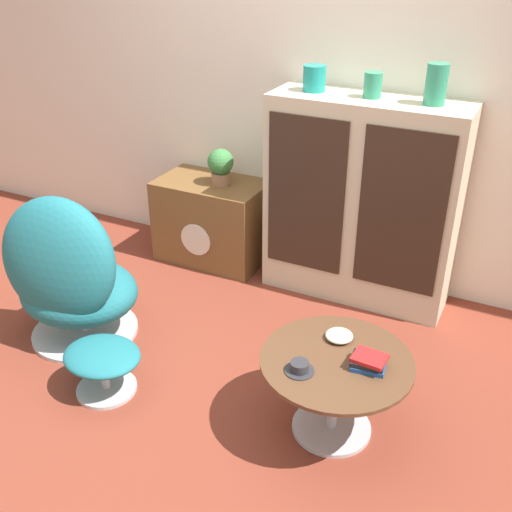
{
  "coord_description": "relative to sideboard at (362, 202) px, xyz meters",
  "views": [
    {
      "loc": [
        1.33,
        -1.85,
        2.02
      ],
      "look_at": [
        0.12,
        0.56,
        0.55
      ],
      "focal_mm": 42.0,
      "sensor_mm": 36.0,
      "label": 1
    }
  ],
  "objects": [
    {
      "name": "tv_console",
      "position": [
        -1.02,
        -0.02,
        -0.33
      ],
      "size": [
        0.72,
        0.45,
        0.56
      ],
      "color": "brown",
      "rests_on": "ground_plane"
    },
    {
      "name": "coffee_table",
      "position": [
        0.3,
        -1.21,
        -0.32
      ],
      "size": [
        0.67,
        0.67,
        0.4
      ],
      "color": "#B7B7BC",
      "rests_on": "ground_plane"
    },
    {
      "name": "bowl",
      "position": [
        0.25,
        -1.07,
        -0.19
      ],
      "size": [
        0.13,
        0.13,
        0.04
      ],
      "color": "beige",
      "rests_on": "coffee_table"
    },
    {
      "name": "ottoman",
      "position": [
        -0.8,
        -1.46,
        -0.43
      ],
      "size": [
        0.39,
        0.33,
        0.26
      ],
      "color": "#B7B7BC",
      "rests_on": "ground_plane"
    },
    {
      "name": "sideboard",
      "position": [
        0.0,
        0.0,
        0.0
      ],
      "size": [
        1.12,
        0.4,
        1.22
      ],
      "color": "beige",
      "rests_on": "ground_plane"
    },
    {
      "name": "vase_inner_left",
      "position": [
        0.0,
        0.0,
        0.68
      ],
      "size": [
        0.1,
        0.1,
        0.14
      ],
      "color": "#2D8E6B",
      "rests_on": "sideboard"
    },
    {
      "name": "vase_leftmost",
      "position": [
        -0.34,
        0.0,
        0.68
      ],
      "size": [
        0.13,
        0.13,
        0.14
      ],
      "color": "teal",
      "rests_on": "sideboard"
    },
    {
      "name": "potted_plant",
      "position": [
        -0.94,
        -0.02,
        0.08
      ],
      "size": [
        0.17,
        0.17,
        0.24
      ],
      "color": "#996B4C",
      "rests_on": "tv_console"
    },
    {
      "name": "egg_chair",
      "position": [
        -1.22,
        -1.19,
        -0.22
      ],
      "size": [
        0.73,
        0.68,
        0.89
      ],
      "color": "#B7B7BC",
      "rests_on": "ground_plane"
    },
    {
      "name": "book_stack",
      "position": [
        0.43,
        -1.2,
        -0.18
      ],
      "size": [
        0.16,
        0.13,
        0.06
      ],
      "color": "#1E478C",
      "rests_on": "coffee_table"
    },
    {
      "name": "ground_plane",
      "position": [
        -0.43,
        -1.34,
        -0.61
      ],
      "size": [
        12.0,
        12.0,
        0.0
      ],
      "primitive_type": "plane",
      "color": "brown"
    },
    {
      "name": "teacup",
      "position": [
        0.18,
        -1.35,
        -0.19
      ],
      "size": [
        0.13,
        0.13,
        0.05
      ],
      "color": "#2D2D33",
      "rests_on": "coffee_table"
    },
    {
      "name": "vase_inner_right",
      "position": [
        0.33,
        0.0,
        0.72
      ],
      "size": [
        0.11,
        0.11,
        0.21
      ],
      "color": "#2D8E6B",
      "rests_on": "sideboard"
    },
    {
      "name": "wall_back",
      "position": [
        -0.43,
        0.23,
        0.69
      ],
      "size": [
        6.4,
        0.06,
        2.6
      ],
      "color": "silver",
      "rests_on": "ground_plane"
    }
  ]
}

